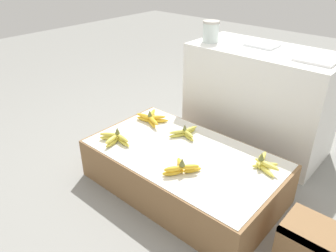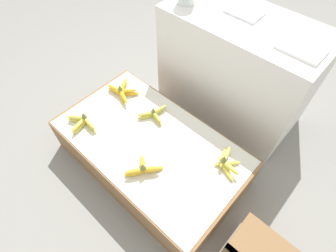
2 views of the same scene
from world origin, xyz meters
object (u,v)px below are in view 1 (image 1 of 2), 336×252
at_px(banana_bunch_front_midright, 181,168).
at_px(wooden_crate, 319,252).
at_px(banana_bunch_front_left, 115,138).
at_px(glass_jar, 211,31).
at_px(banana_bunch_middle_midleft, 185,133).
at_px(banana_bunch_middle_left, 151,118).
at_px(foam_tray_white, 316,60).
at_px(banana_bunch_middle_right, 264,163).

bearing_deg(banana_bunch_front_midright, wooden_crate, 8.08).
distance_m(banana_bunch_front_left, banana_bunch_front_midright, 0.54).
height_order(wooden_crate, glass_jar, glass_jar).
relative_size(wooden_crate, banana_bunch_middle_midleft, 1.70).
xyz_separation_m(banana_bunch_middle_left, glass_jar, (0.10, 0.56, 0.55)).
distance_m(banana_bunch_front_left, glass_jar, 1.08).
bearing_deg(banana_bunch_front_midright, glass_jar, 117.31).
distance_m(banana_bunch_middle_midleft, foam_tray_white, 0.95).
relative_size(banana_bunch_middle_midleft, glass_jar, 1.36).
height_order(banana_bunch_front_left, glass_jar, glass_jar).
relative_size(banana_bunch_front_midright, foam_tray_white, 0.85).
xyz_separation_m(banana_bunch_front_left, banana_bunch_middle_left, (-0.02, 0.37, -0.00)).
bearing_deg(wooden_crate, banana_bunch_front_left, -173.78).
bearing_deg(banana_bunch_middle_midleft, glass_jar, 111.39).
relative_size(banana_bunch_front_midright, banana_bunch_middle_left, 0.84).
relative_size(glass_jar, foam_tray_white, 0.65).
distance_m(wooden_crate, banana_bunch_middle_left, 1.37).
bearing_deg(banana_bunch_middle_midleft, wooden_crate, -12.63).
bearing_deg(foam_tray_white, wooden_crate, -61.19).
relative_size(wooden_crate, banana_bunch_front_midright, 1.76).
bearing_deg(banana_bunch_middle_right, foam_tray_white, 90.98).
height_order(glass_jar, foam_tray_white, glass_jar).
height_order(banana_bunch_middle_midleft, glass_jar, glass_jar).
xyz_separation_m(banana_bunch_middle_left, banana_bunch_middle_right, (0.89, 0.03, -0.00)).
bearing_deg(glass_jar, wooden_crate, -32.43).
height_order(banana_bunch_middle_left, glass_jar, glass_jar).
height_order(banana_bunch_middle_left, banana_bunch_middle_midleft, banana_bunch_middle_left).
bearing_deg(banana_bunch_middle_right, banana_bunch_middle_left, -178.39).
bearing_deg(banana_bunch_front_midright, banana_bunch_middle_left, 149.23).
relative_size(wooden_crate, banana_bunch_front_left, 1.51).
xyz_separation_m(banana_bunch_middle_midleft, banana_bunch_middle_right, (0.57, 0.02, 0.00)).
height_order(banana_bunch_front_midright, glass_jar, glass_jar).
distance_m(banana_bunch_front_left, banana_bunch_middle_midleft, 0.47).
xyz_separation_m(wooden_crate, banana_bunch_middle_left, (-1.33, 0.22, 0.18)).
bearing_deg(banana_bunch_front_left, banana_bunch_front_midright, 3.52).
xyz_separation_m(wooden_crate, banana_bunch_front_midright, (-0.77, -0.11, 0.19)).
distance_m(banana_bunch_middle_left, banana_bunch_middle_midleft, 0.32).
bearing_deg(banana_bunch_middle_right, banana_bunch_front_left, -155.73).
bearing_deg(banana_bunch_middle_midleft, banana_bunch_middle_left, -179.26).
bearing_deg(wooden_crate, banana_bunch_middle_right, 150.72).
xyz_separation_m(banana_bunch_front_left, banana_bunch_middle_right, (0.87, 0.39, -0.00)).
height_order(wooden_crate, foam_tray_white, foam_tray_white).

